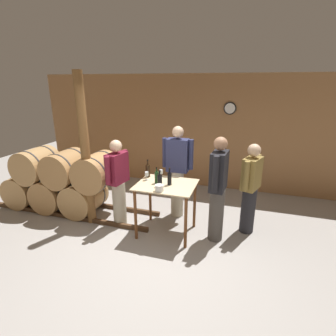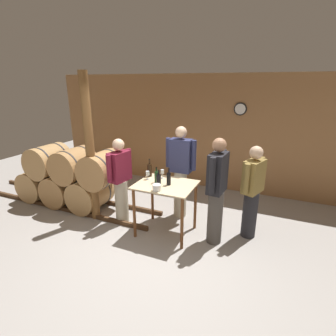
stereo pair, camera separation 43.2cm
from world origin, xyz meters
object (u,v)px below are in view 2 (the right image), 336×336
Objects in this scene: wine_glass_near_left at (148,173)px; wine_bottle_far_left at (150,170)px; wine_bottle_center at (159,180)px; wine_glass_near_center at (162,172)px; wooden_post at (90,150)px; person_visitor_with_scarf at (252,191)px; person_visitor_bearded at (180,170)px; ice_bucket at (157,188)px; wine_bottle_right at (169,178)px; person_visitor_near_door at (120,180)px; person_host at (217,190)px; wine_bottle_left at (157,177)px.

wine_bottle_far_left is at bearing 104.30° from wine_glass_near_left.
wine_bottle_center is 1.75× the size of wine_glass_near_center.
wooden_post reaches higher than wine_bottle_center.
person_visitor_bearded is at bearing 171.28° from person_visitor_with_scarf.
wooden_post is at bearing -172.31° from wine_glass_near_left.
wine_glass_near_center is 0.57m from ice_bucket.
wooden_post is 1.52m from ice_bucket.
person_visitor_near_door is at bearing 178.19° from wine_bottle_right.
person_visitor_near_door is at bearing -168.73° from person_visitor_with_scarf.
wine_bottle_right reaches higher than wine_glass_near_center.
wine_bottle_far_left is 0.56m from person_visitor_near_door.
wine_bottle_far_left is at bearing -134.49° from person_visitor_bearded.
wooden_post reaches higher than person_visitor_bearded.
ice_bucket is 0.98m from person_visitor_bearded.
person_visitor_bearded is at bearing 88.90° from ice_bucket.
wooden_post is 18.37× the size of wine_glass_near_left.
wine_glass_near_left is 0.08× the size of person_visitor_bearded.
wine_bottle_right is 0.69m from person_visitor_bearded.
wooden_post is 8.36× the size of wine_bottle_far_left.
person_visitor_near_door reaches higher than wine_glass_near_left.
person_visitor_bearded is at bearing 35.53° from person_visitor_near_door.
wine_bottle_center is 0.37m from wine_glass_near_center.
person_host is 0.65m from person_visitor_with_scarf.
wine_bottle_left is 0.23m from wine_bottle_right.
wine_bottle_far_left is 2.07× the size of wine_glass_near_center.
ice_bucket is at bearing -156.57° from person_host.
wine_bottle_far_left reaches higher than wine_glass_near_left.
wine_bottle_far_left is at bearing -172.57° from person_visitor_with_scarf.
person_host reaches higher than person_visitor_near_door.
wine_bottle_far_left is 0.61m from person_visitor_bearded.
wooden_post reaches higher than wine_glass_near_center.
person_host is at bearing 2.95° from wooden_post.
person_visitor_near_door reaches higher than person_visitor_with_scarf.
wooden_post is 1.70× the size of person_visitor_near_door.
person_host is (0.77, 0.07, -0.10)m from wine_bottle_right.
wine_bottle_left is 0.15m from wine_bottle_center.
ice_bucket is (0.16, -0.55, -0.06)m from wine_glass_near_center.
person_visitor_bearded is (-1.33, 0.20, 0.11)m from person_visitor_with_scarf.
wine_glass_near_center is 1.53m from person_visitor_with_scarf.
wooden_post is 1.14m from wine_glass_near_left.
person_host is at bearing -36.25° from person_visitor_bearded.
person_visitor_near_door is (-0.91, -0.65, -0.10)m from person_visitor_bearded.
person_visitor_with_scarf reaches higher than ice_bucket.
ice_bucket is (0.40, -0.55, -0.07)m from wine_bottle_far_left.
person_visitor_bearded reaches higher than person_visitor_near_door.
ice_bucket is (0.15, -0.31, -0.05)m from wine_bottle_left.
person_host reaches higher than ice_bucket.
person_visitor_near_door is at bearing 178.43° from wine_bottle_left.
wine_bottle_right is at bearing -174.90° from person_host.
wine_bottle_right is 2.00× the size of wine_glass_near_left.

